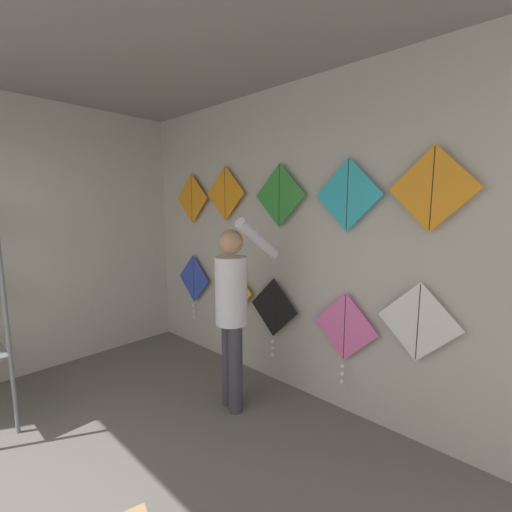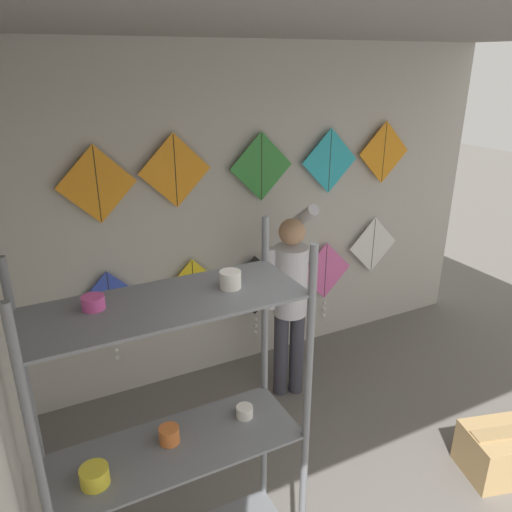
{
  "view_description": "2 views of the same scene",
  "coord_description": "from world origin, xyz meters",
  "views": [
    {
      "loc": [
        2.03,
        0.75,
        1.73
      ],
      "look_at": [
        -0.03,
        2.96,
        1.29
      ],
      "focal_mm": 24.0,
      "sensor_mm": 36.0,
      "label": 1
    },
    {
      "loc": [
        -1.85,
        -0.42,
        2.66
      ],
      "look_at": [
        -0.13,
        2.96,
        1.15
      ],
      "focal_mm": 35.0,
      "sensor_mm": 36.0,
      "label": 2
    }
  ],
  "objects": [
    {
      "name": "back_panel",
      "position": [
        0.0,
        3.29,
        1.4
      ],
      "size": [
        4.77,
        0.06,
        2.8
      ],
      "primitive_type": "cube",
      "color": "#BCB7AD",
      "rests_on": "ground"
    },
    {
      "name": "left_panel",
      "position": [
        -2.02,
        1.63,
        1.4
      ],
      "size": [
        0.06,
        4.06,
        2.8
      ],
      "primitive_type": "cube",
      "color": "#BCB7AD",
      "rests_on": "ground"
    },
    {
      "name": "ceiling_slab",
      "position": [
        0.0,
        1.63,
        2.82
      ],
      "size": [
        4.77,
        4.06,
        0.04
      ],
      "primitive_type": "cube",
      "color": "gray"
    },
    {
      "name": "shelf_rack",
      "position": [
        -1.44,
        1.09,
        1.19
      ],
      "size": [
        0.99,
        0.38,
        2.07
      ],
      "color": "slate",
      "rests_on": "ground"
    },
    {
      "name": "shopkeeper",
      "position": [
        0.0,
        2.64,
        0.93
      ],
      "size": [
        0.4,
        0.52,
        1.65
      ],
      "rotation": [
        0.0,
        0.0,
        -0.31
      ],
      "color": "#383842",
      "rests_on": "ground"
    },
    {
      "name": "cardboard_box",
      "position": [
        0.82,
        1.2,
        0.17
      ],
      "size": [
        0.53,
        0.48,
        0.34
      ],
      "rotation": [
        0.0,
        0.0,
        -0.27
      ],
      "color": "tan",
      "rests_on": "ground"
    },
    {
      "name": "kite_0",
      "position": [
        -1.29,
        3.2,
        0.83
      ],
      "size": [
        0.57,
        0.04,
        0.78
      ],
      "color": "blue"
    },
    {
      "name": "kite_1",
      "position": [
        -0.6,
        3.2,
        0.84
      ],
      "size": [
        0.57,
        0.01,
        0.57
      ],
      "color": "yellow"
    },
    {
      "name": "kite_2",
      "position": [
        -0.02,
        3.2,
        0.72
      ],
      "size": [
        0.57,
        0.04,
        0.78
      ],
      "color": "black"
    },
    {
      "name": "kite_3",
      "position": [
        0.74,
        3.2,
        0.72
      ],
      "size": [
        0.57,
        0.04,
        0.78
      ],
      "color": "pink"
    },
    {
      "name": "kite_4",
      "position": [
        1.3,
        3.2,
        0.93
      ],
      "size": [
        0.57,
        0.01,
        0.57
      ],
      "color": "white"
    },
    {
      "name": "kite_5",
      "position": [
        -1.28,
        3.2,
        1.82
      ],
      "size": [
        0.57,
        0.01,
        0.57
      ],
      "color": "orange"
    },
    {
      "name": "kite_6",
      "position": [
        -0.7,
        3.2,
        1.86
      ],
      "size": [
        0.57,
        0.01,
        0.57
      ],
      "color": "orange"
    },
    {
      "name": "kite_7",
      "position": [
        0.04,
        3.2,
        1.83
      ],
      "size": [
        0.57,
        0.01,
        0.57
      ],
      "color": "#338C38"
    },
    {
      "name": "kite_8",
      "position": [
        0.72,
        3.2,
        1.82
      ],
      "size": [
        0.57,
        0.01,
        0.57
      ],
      "color": "#28B2C6"
    },
    {
      "name": "kite_9",
      "position": [
        1.32,
        3.2,
        1.84
      ],
      "size": [
        0.57,
        0.01,
        0.57
      ],
      "color": "orange"
    }
  ]
}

